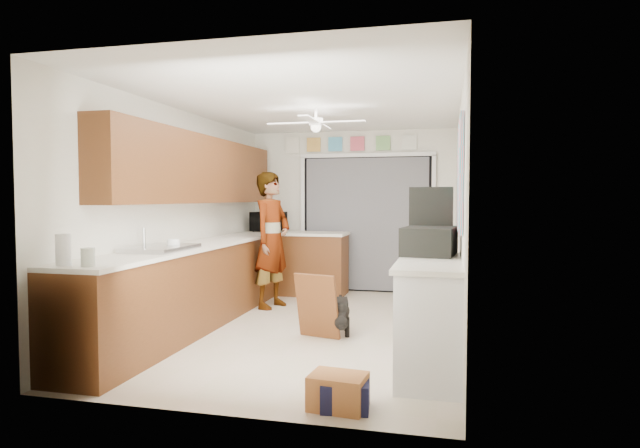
# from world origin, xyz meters

# --- Properties ---
(floor) EXTENTS (5.00, 5.00, 0.00)m
(floor) POSITION_xyz_m (0.00, 0.00, 0.00)
(floor) COLOR beige
(floor) RESTS_ON ground
(ceiling) EXTENTS (5.00, 5.00, 0.00)m
(ceiling) POSITION_xyz_m (0.00, 0.00, 2.50)
(ceiling) COLOR white
(ceiling) RESTS_ON ground
(wall_back) EXTENTS (3.20, 0.00, 3.20)m
(wall_back) POSITION_xyz_m (0.00, 2.50, 1.25)
(wall_back) COLOR white
(wall_back) RESTS_ON ground
(wall_front) EXTENTS (3.20, 0.00, 3.20)m
(wall_front) POSITION_xyz_m (0.00, -2.50, 1.25)
(wall_front) COLOR white
(wall_front) RESTS_ON ground
(wall_left) EXTENTS (0.00, 5.00, 5.00)m
(wall_left) POSITION_xyz_m (-1.60, 0.00, 1.25)
(wall_left) COLOR white
(wall_left) RESTS_ON ground
(wall_right) EXTENTS (0.00, 5.00, 5.00)m
(wall_right) POSITION_xyz_m (1.60, 0.00, 1.25)
(wall_right) COLOR white
(wall_right) RESTS_ON ground
(left_base_cabinets) EXTENTS (0.60, 4.80, 0.90)m
(left_base_cabinets) POSITION_xyz_m (-1.30, 0.00, 0.45)
(left_base_cabinets) COLOR #5D3016
(left_base_cabinets) RESTS_ON floor
(left_countertop) EXTENTS (0.62, 4.80, 0.04)m
(left_countertop) POSITION_xyz_m (-1.29, 0.00, 0.92)
(left_countertop) COLOR white
(left_countertop) RESTS_ON left_base_cabinets
(upper_cabinets) EXTENTS (0.32, 4.00, 0.80)m
(upper_cabinets) POSITION_xyz_m (-1.44, 0.20, 1.80)
(upper_cabinets) COLOR #5D3016
(upper_cabinets) RESTS_ON wall_left
(sink_basin) EXTENTS (0.50, 0.76, 0.06)m
(sink_basin) POSITION_xyz_m (-1.29, -1.00, 0.95)
(sink_basin) COLOR silver
(sink_basin) RESTS_ON left_countertop
(faucet) EXTENTS (0.03, 0.03, 0.22)m
(faucet) POSITION_xyz_m (-1.48, -1.00, 1.05)
(faucet) COLOR silver
(faucet) RESTS_ON left_countertop
(peninsula_base) EXTENTS (1.00, 0.60, 0.90)m
(peninsula_base) POSITION_xyz_m (-0.50, 2.00, 0.45)
(peninsula_base) COLOR #5D3016
(peninsula_base) RESTS_ON floor
(peninsula_top) EXTENTS (1.04, 0.64, 0.04)m
(peninsula_top) POSITION_xyz_m (-0.50, 2.00, 0.92)
(peninsula_top) COLOR white
(peninsula_top) RESTS_ON peninsula_base
(back_opening_recess) EXTENTS (2.00, 0.06, 2.10)m
(back_opening_recess) POSITION_xyz_m (0.25, 2.47, 1.05)
(back_opening_recess) COLOR black
(back_opening_recess) RESTS_ON wall_back
(curtain_panel) EXTENTS (1.90, 0.03, 2.05)m
(curtain_panel) POSITION_xyz_m (0.25, 2.43, 1.05)
(curtain_panel) COLOR slate
(curtain_panel) RESTS_ON wall_back
(door_trim_left) EXTENTS (0.06, 0.04, 2.10)m
(door_trim_left) POSITION_xyz_m (-0.77, 2.44, 1.05)
(door_trim_left) COLOR white
(door_trim_left) RESTS_ON wall_back
(door_trim_right) EXTENTS (0.06, 0.04, 2.10)m
(door_trim_right) POSITION_xyz_m (1.27, 2.44, 1.05)
(door_trim_right) COLOR white
(door_trim_right) RESTS_ON wall_back
(door_trim_head) EXTENTS (2.10, 0.04, 0.06)m
(door_trim_head) POSITION_xyz_m (0.25, 2.44, 2.12)
(door_trim_head) COLOR white
(door_trim_head) RESTS_ON wall_back
(header_frame_0) EXTENTS (0.22, 0.02, 0.22)m
(header_frame_0) POSITION_xyz_m (-0.60, 2.47, 2.30)
(header_frame_0) COLOR gold
(header_frame_0) RESTS_ON wall_back
(header_frame_1) EXTENTS (0.22, 0.02, 0.22)m
(header_frame_1) POSITION_xyz_m (-0.25, 2.47, 2.30)
(header_frame_1) COLOR #50A9D6
(header_frame_1) RESTS_ON wall_back
(header_frame_2) EXTENTS (0.22, 0.02, 0.22)m
(header_frame_2) POSITION_xyz_m (0.10, 2.47, 2.30)
(header_frame_2) COLOR #D95165
(header_frame_2) RESTS_ON wall_back
(header_frame_3) EXTENTS (0.22, 0.02, 0.22)m
(header_frame_3) POSITION_xyz_m (0.50, 2.47, 2.30)
(header_frame_3) COLOR #78B467
(header_frame_3) RESTS_ON wall_back
(header_frame_4) EXTENTS (0.22, 0.02, 0.22)m
(header_frame_4) POSITION_xyz_m (0.90, 2.47, 2.30)
(header_frame_4) COLOR silver
(header_frame_4) RESTS_ON wall_back
(route66_sign) EXTENTS (0.22, 0.02, 0.26)m
(route66_sign) POSITION_xyz_m (-0.95, 2.47, 2.30)
(route66_sign) COLOR silver
(route66_sign) RESTS_ON wall_back
(right_counter_base) EXTENTS (0.50, 1.40, 0.90)m
(right_counter_base) POSITION_xyz_m (1.35, -1.20, 0.45)
(right_counter_base) COLOR white
(right_counter_base) RESTS_ON floor
(right_counter_top) EXTENTS (0.54, 1.44, 0.04)m
(right_counter_top) POSITION_xyz_m (1.34, -1.20, 0.92)
(right_counter_top) COLOR white
(right_counter_top) RESTS_ON right_counter_base
(abstract_painting) EXTENTS (0.03, 1.15, 0.95)m
(abstract_painting) POSITION_xyz_m (1.58, -1.00, 1.65)
(abstract_painting) COLOR #FF5D7A
(abstract_painting) RESTS_ON wall_right
(ceiling_fan) EXTENTS (1.14, 1.14, 0.24)m
(ceiling_fan) POSITION_xyz_m (0.00, 0.20, 2.32)
(ceiling_fan) COLOR white
(ceiling_fan) RESTS_ON ceiling
(microwave) EXTENTS (0.47, 0.61, 0.30)m
(microwave) POSITION_xyz_m (-1.24, 2.13, 1.09)
(microwave) COLOR black
(microwave) RESTS_ON left_countertop
(cup) EXTENTS (0.14, 0.14, 0.10)m
(cup) POSITION_xyz_m (-1.24, -0.86, 0.99)
(cup) COLOR white
(cup) RESTS_ON left_countertop
(jar_a) EXTENTS (0.13, 0.13, 0.14)m
(jar_a) POSITION_xyz_m (-1.18, -2.25, 1.01)
(jar_a) COLOR silver
(jar_a) RESTS_ON left_countertop
(jar_b) EXTENTS (0.09, 0.09, 0.11)m
(jar_b) POSITION_xyz_m (-1.20, -2.25, 1.00)
(jar_b) COLOR silver
(jar_b) RESTS_ON left_countertop
(paper_towel_roll) EXTENTS (0.12, 0.12, 0.25)m
(paper_towel_roll) POSITION_xyz_m (-1.40, -2.25, 1.06)
(paper_towel_roll) COLOR white
(paper_towel_roll) RESTS_ON left_countertop
(suitcase) EXTENTS (0.52, 0.65, 0.26)m
(suitcase) POSITION_xyz_m (1.32, -0.79, 1.07)
(suitcase) COLOR black
(suitcase) RESTS_ON right_counter_top
(suitcase_rim) EXTENTS (0.50, 0.63, 0.02)m
(suitcase_rim) POSITION_xyz_m (1.32, -0.79, 0.96)
(suitcase_rim) COLOR yellow
(suitcase_rim) RESTS_ON suitcase
(suitcase_lid) EXTENTS (0.42, 0.08, 0.50)m
(suitcase_lid) POSITION_xyz_m (1.32, -0.50, 1.32)
(suitcase_lid) COLOR black
(suitcase_lid) RESTS_ON suitcase
(cardboard_box) EXTENTS (0.41, 0.33, 0.24)m
(cardboard_box) POSITION_xyz_m (0.75, -2.20, 0.12)
(cardboard_box) COLOR #C06F3C
(cardboard_box) RESTS_ON floor
(navy_crate) EXTENTS (0.35, 0.31, 0.20)m
(navy_crate) POSITION_xyz_m (0.81, -2.20, 0.10)
(navy_crate) COLOR #161737
(navy_crate) RESTS_ON floor
(cabinet_door_panel) EXTENTS (0.49, 0.28, 0.68)m
(cabinet_door_panel) POSITION_xyz_m (0.18, -0.46, 0.34)
(cabinet_door_panel) COLOR #5D3016
(cabinet_door_panel) RESTS_ON floor
(man) EXTENTS (0.59, 0.75, 1.80)m
(man) POSITION_xyz_m (-0.79, 0.96, 0.90)
(man) COLOR white
(man) RESTS_ON floor
(dog) EXTENTS (0.34, 0.57, 0.42)m
(dog) POSITION_xyz_m (0.37, -0.20, 0.21)
(dog) COLOR black
(dog) RESTS_ON floor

